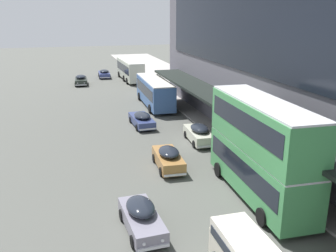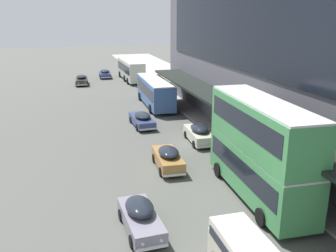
# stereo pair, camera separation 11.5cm
# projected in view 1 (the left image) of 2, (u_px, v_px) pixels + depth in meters

# --- Properties ---
(transit_bus_kerbside_front) EXTENTS (2.97, 10.48, 3.27)m
(transit_bus_kerbside_front) POSITION_uv_depth(u_px,v_px,m) (155.00, 91.00, 44.92)
(transit_bus_kerbside_front) COLOR #3C62A0
(transit_bus_kerbside_front) RESTS_ON ground
(transit_bus_kerbside_rear) EXTENTS (2.96, 10.95, 3.37)m
(transit_bus_kerbside_rear) POSITION_uv_depth(u_px,v_px,m) (130.00, 69.00, 62.17)
(transit_bus_kerbside_rear) COLOR beige
(transit_bus_kerbside_rear) RESTS_ON ground
(transit_bus_kerbside_far) EXTENTS (3.02, 10.01, 6.07)m
(transit_bus_kerbside_far) POSITION_uv_depth(u_px,v_px,m) (260.00, 147.00, 22.13)
(transit_bus_kerbside_far) COLOR #449654
(transit_bus_kerbside_far) RESTS_ON ground
(sedan_lead_near) EXTENTS (2.09, 4.49, 1.54)m
(sedan_lead_near) POSITION_uv_depth(u_px,v_px,m) (81.00, 80.00, 58.53)
(sedan_lead_near) COLOR #262D28
(sedan_lead_near) RESTS_ON ground
(sedan_trailing_mid) EXTENTS (2.12, 4.68, 1.42)m
(sedan_trailing_mid) POSITION_uv_depth(u_px,v_px,m) (104.00, 74.00, 64.98)
(sedan_trailing_mid) COLOR navy
(sedan_trailing_mid) RESTS_ON ground
(sedan_oncoming_front) EXTENTS (1.93, 4.53, 1.59)m
(sedan_oncoming_front) POSITION_uv_depth(u_px,v_px,m) (141.00, 216.00, 19.34)
(sedan_oncoming_front) COLOR gray
(sedan_oncoming_front) RESTS_ON ground
(sedan_second_near) EXTENTS (1.93, 4.64, 1.65)m
(sedan_second_near) POSITION_uv_depth(u_px,v_px,m) (199.00, 133.00, 32.52)
(sedan_second_near) COLOR beige
(sedan_second_near) RESTS_ON ground
(sedan_lead_mid) EXTENTS (1.98, 4.91, 1.42)m
(sedan_lead_mid) POSITION_uv_depth(u_px,v_px,m) (142.00, 119.00, 37.17)
(sedan_lead_mid) COLOR navy
(sedan_lead_mid) RESTS_ON ground
(sedan_oncoming_rear) EXTENTS (1.93, 4.47, 1.62)m
(sedan_oncoming_rear) POSITION_uv_depth(u_px,v_px,m) (168.00, 158.00, 27.07)
(sedan_oncoming_rear) COLOR #A2703A
(sedan_oncoming_rear) RESTS_ON ground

